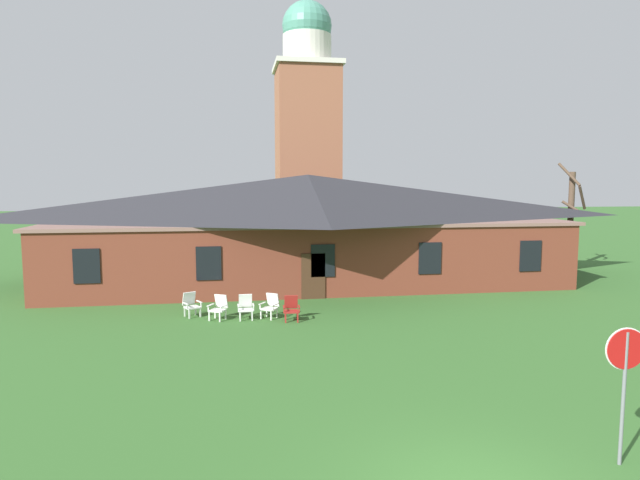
{
  "coord_description": "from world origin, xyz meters",
  "views": [
    {
      "loc": [
        -3.95,
        -8.08,
        5.3
      ],
      "look_at": [
        -1.17,
        9.43,
        3.41
      ],
      "focal_mm": 30.29,
      "sensor_mm": 36.0,
      "label": 1
    }
  ],
  "objects_px": {
    "lawn_chair_by_porch": "(191,304)",
    "lawn_chair_left_end": "(246,306)",
    "lawn_chair_near_door": "(219,307)",
    "lawn_chair_middle": "(271,305)",
    "stop_sign": "(625,368)",
    "lawn_chair_right_end": "(291,308)"
  },
  "relations": [
    {
      "from": "stop_sign",
      "to": "lawn_chair_left_end",
      "type": "distance_m",
      "value": 13.96
    },
    {
      "from": "lawn_chair_middle",
      "to": "lawn_chair_right_end",
      "type": "distance_m",
      "value": 0.94
    },
    {
      "from": "stop_sign",
      "to": "lawn_chair_middle",
      "type": "bearing_deg",
      "value": 115.34
    },
    {
      "from": "lawn_chair_by_porch",
      "to": "lawn_chair_right_end",
      "type": "bearing_deg",
      "value": -18.47
    },
    {
      "from": "lawn_chair_left_end",
      "to": "lawn_chair_right_end",
      "type": "distance_m",
      "value": 1.81
    },
    {
      "from": "lawn_chair_middle",
      "to": "lawn_chair_by_porch",
      "type": "bearing_deg",
      "value": 166.64
    },
    {
      "from": "lawn_chair_near_door",
      "to": "lawn_chair_left_end",
      "type": "height_order",
      "value": "same"
    },
    {
      "from": "lawn_chair_by_porch",
      "to": "lawn_chair_near_door",
      "type": "bearing_deg",
      "value": -31.5
    },
    {
      "from": "lawn_chair_by_porch",
      "to": "lawn_chair_right_end",
      "type": "height_order",
      "value": "same"
    },
    {
      "from": "stop_sign",
      "to": "lawn_chair_near_door",
      "type": "xyz_separation_m",
      "value": [
        -7.77,
        12.24,
        -1.39
      ]
    },
    {
      "from": "stop_sign",
      "to": "lawn_chair_middle",
      "type": "distance_m",
      "value": 13.55
    },
    {
      "from": "lawn_chair_left_end",
      "to": "lawn_chair_right_end",
      "type": "relative_size",
      "value": 1.0
    },
    {
      "from": "stop_sign",
      "to": "lawn_chair_by_porch",
      "type": "bearing_deg",
      "value": 124.5
    },
    {
      "from": "lawn_chair_near_door",
      "to": "lawn_chair_middle",
      "type": "bearing_deg",
      "value": -1.65
    },
    {
      "from": "lawn_chair_near_door",
      "to": "lawn_chair_by_porch",
      "type": "bearing_deg",
      "value": 148.5
    },
    {
      "from": "lawn_chair_by_porch",
      "to": "lawn_chair_left_end",
      "type": "xyz_separation_m",
      "value": [
        2.14,
        -0.78,
        0.0
      ]
    },
    {
      "from": "lawn_chair_by_porch",
      "to": "stop_sign",
      "type": "bearing_deg",
      "value": -55.5
    },
    {
      "from": "lawn_chair_by_porch",
      "to": "lawn_chair_middle",
      "type": "bearing_deg",
      "value": -13.36
    },
    {
      "from": "stop_sign",
      "to": "lawn_chair_left_end",
      "type": "bearing_deg",
      "value": 119.03
    },
    {
      "from": "lawn_chair_near_door",
      "to": "lawn_chair_middle",
      "type": "height_order",
      "value": "same"
    },
    {
      "from": "stop_sign",
      "to": "lawn_chair_by_porch",
      "type": "distance_m",
      "value": 15.74
    },
    {
      "from": "lawn_chair_by_porch",
      "to": "lawn_chair_middle",
      "type": "distance_m",
      "value": 3.2
    }
  ]
}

